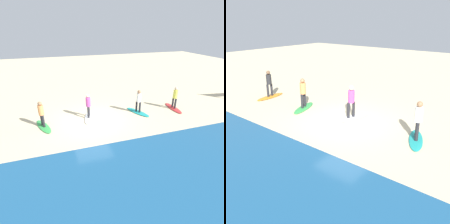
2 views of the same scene
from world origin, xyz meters
TOP-DOWN VIEW (x-y plane):
  - ground_plane at (0.00, 0.00)m, footprint 60.00×60.00m
  - surfboard_teal at (-3.53, -0.20)m, footprint 1.34×2.15m
  - surfer_teal at (-3.53, -0.20)m, footprint 0.32×0.43m
  - surfboard_white at (0.06, -0.50)m, footprint 1.14×2.17m
  - surfer_white at (0.06, -0.50)m, footprint 0.32×0.45m
  - surfboard_green at (3.06, -0.08)m, footprint 1.25×2.16m
  - surfer_green at (3.06, -0.08)m, footprint 0.32×0.44m
  - surfboard_orange at (6.32, -0.24)m, footprint 0.78×2.15m
  - surfer_orange at (6.32, -0.24)m, footprint 0.32×0.46m

SIDE VIEW (x-z plane):
  - ground_plane at x=0.00m, z-range 0.00..0.00m
  - surfboard_teal at x=-3.53m, z-range 0.00..0.09m
  - surfboard_white at x=0.06m, z-range 0.00..0.09m
  - surfboard_green at x=3.06m, z-range 0.00..0.09m
  - surfboard_orange at x=6.32m, z-range 0.00..0.09m
  - surfer_teal at x=-3.53m, z-range 0.22..1.86m
  - surfer_white at x=0.06m, z-range 0.22..1.86m
  - surfer_green at x=3.06m, z-range 0.22..1.86m
  - surfer_orange at x=6.32m, z-range 0.22..1.86m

